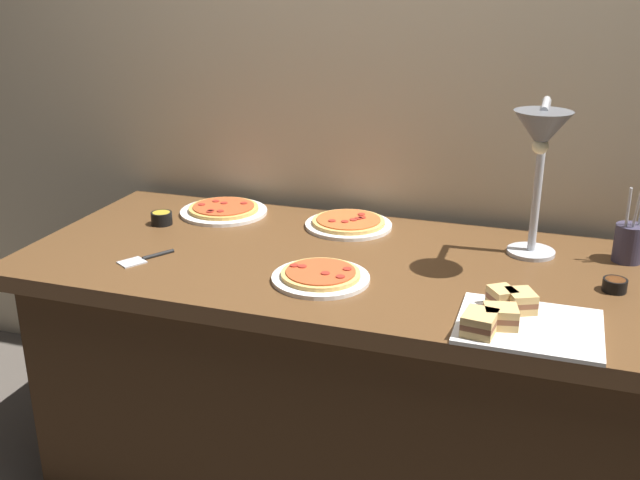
{
  "coord_description": "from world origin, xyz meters",
  "views": [
    {
      "loc": [
        0.56,
        -1.91,
        1.56
      ],
      "look_at": [
        -0.08,
        0.0,
        0.81
      ],
      "focal_mm": 41.4,
      "sensor_mm": 36.0,
      "label": 1
    }
  ],
  "objects_px": {
    "sauce_cup_near": "(615,285)",
    "pizza_plate_center": "(224,210)",
    "pizza_plate_front": "(349,223)",
    "pizza_plate_raised_stand": "(321,276)",
    "sauce_cup_far": "(162,218)",
    "heat_lamp": "(541,146)",
    "sandwich_platter": "(514,319)",
    "utensil_holder": "(629,242)",
    "serving_spatula": "(145,259)"
  },
  "relations": [
    {
      "from": "heat_lamp",
      "to": "sauce_cup_far",
      "type": "xyz_separation_m",
      "value": [
        -1.17,
        0.04,
        -0.34
      ]
    },
    {
      "from": "pizza_plate_center",
      "to": "pizza_plate_raised_stand",
      "type": "distance_m",
      "value": 0.67
    },
    {
      "from": "heat_lamp",
      "to": "pizza_plate_center",
      "type": "height_order",
      "value": "heat_lamp"
    },
    {
      "from": "utensil_holder",
      "to": "pizza_plate_raised_stand",
      "type": "bearing_deg",
      "value": -152.58
    },
    {
      "from": "pizza_plate_raised_stand",
      "to": "pizza_plate_center",
      "type": "bearing_deg",
      "value": 138.44
    },
    {
      "from": "pizza_plate_center",
      "to": "pizza_plate_raised_stand",
      "type": "relative_size",
      "value": 1.12
    },
    {
      "from": "heat_lamp",
      "to": "pizza_plate_center",
      "type": "distance_m",
      "value": 1.1
    },
    {
      "from": "pizza_plate_center",
      "to": "sandwich_platter",
      "type": "relative_size",
      "value": 0.9
    },
    {
      "from": "sauce_cup_near",
      "to": "pizza_plate_center",
      "type": "bearing_deg",
      "value": 167.95
    },
    {
      "from": "pizza_plate_center",
      "to": "pizza_plate_raised_stand",
      "type": "height_order",
      "value": "same"
    },
    {
      "from": "sauce_cup_near",
      "to": "utensil_holder",
      "type": "xyz_separation_m",
      "value": [
        0.04,
        0.24,
        0.04
      ]
    },
    {
      "from": "sauce_cup_far",
      "to": "utensil_holder",
      "type": "height_order",
      "value": "utensil_holder"
    },
    {
      "from": "serving_spatula",
      "to": "sauce_cup_near",
      "type": "bearing_deg",
      "value": 8.6
    },
    {
      "from": "sauce_cup_near",
      "to": "serving_spatula",
      "type": "height_order",
      "value": "sauce_cup_near"
    },
    {
      "from": "pizza_plate_front",
      "to": "pizza_plate_center",
      "type": "distance_m",
      "value": 0.45
    },
    {
      "from": "pizza_plate_front",
      "to": "pizza_plate_center",
      "type": "height_order",
      "value": "same"
    },
    {
      "from": "pizza_plate_front",
      "to": "sandwich_platter",
      "type": "distance_m",
      "value": 0.8
    },
    {
      "from": "sauce_cup_near",
      "to": "sauce_cup_far",
      "type": "bearing_deg",
      "value": 175.96
    },
    {
      "from": "heat_lamp",
      "to": "utensil_holder",
      "type": "relative_size",
      "value": 2.01
    },
    {
      "from": "pizza_plate_raised_stand",
      "to": "heat_lamp",
      "type": "bearing_deg",
      "value": 24.14
    },
    {
      "from": "utensil_holder",
      "to": "serving_spatula",
      "type": "distance_m",
      "value": 1.4
    },
    {
      "from": "heat_lamp",
      "to": "serving_spatula",
      "type": "bearing_deg",
      "value": -166.49
    },
    {
      "from": "sauce_cup_near",
      "to": "sandwich_platter",
      "type": "bearing_deg",
      "value": -128.82
    },
    {
      "from": "heat_lamp",
      "to": "sauce_cup_near",
      "type": "relative_size",
      "value": 7.4
    },
    {
      "from": "heat_lamp",
      "to": "sauce_cup_near",
      "type": "height_order",
      "value": "heat_lamp"
    },
    {
      "from": "pizza_plate_center",
      "to": "pizza_plate_front",
      "type": "bearing_deg",
      "value": 0.1
    },
    {
      "from": "pizza_plate_raised_stand",
      "to": "sandwich_platter",
      "type": "bearing_deg",
      "value": -12.47
    },
    {
      "from": "pizza_plate_front",
      "to": "pizza_plate_raised_stand",
      "type": "xyz_separation_m",
      "value": [
        0.05,
        -0.44,
        -0.0
      ]
    },
    {
      "from": "sandwich_platter",
      "to": "utensil_holder",
      "type": "bearing_deg",
      "value": 62.37
    },
    {
      "from": "pizza_plate_raised_stand",
      "to": "pizza_plate_front",
      "type": "bearing_deg",
      "value": 96.67
    },
    {
      "from": "heat_lamp",
      "to": "pizza_plate_front",
      "type": "xyz_separation_m",
      "value": [
        -0.58,
        0.21,
        -0.35
      ]
    },
    {
      "from": "heat_lamp",
      "to": "sauce_cup_near",
      "type": "xyz_separation_m",
      "value": [
        0.22,
        -0.06,
        -0.34
      ]
    },
    {
      "from": "sauce_cup_near",
      "to": "sauce_cup_far",
      "type": "relative_size",
      "value": 0.91
    },
    {
      "from": "pizza_plate_front",
      "to": "pizza_plate_center",
      "type": "relative_size",
      "value": 0.95
    },
    {
      "from": "heat_lamp",
      "to": "sauce_cup_near",
      "type": "bearing_deg",
      "value": -15.1
    },
    {
      "from": "sandwich_platter",
      "to": "serving_spatula",
      "type": "bearing_deg",
      "value": 174.76
    },
    {
      "from": "sauce_cup_near",
      "to": "serving_spatula",
      "type": "bearing_deg",
      "value": -171.4
    },
    {
      "from": "sandwich_platter",
      "to": "sauce_cup_far",
      "type": "xyz_separation_m",
      "value": [
        -1.16,
        0.39,
        0.0
      ]
    },
    {
      "from": "pizza_plate_raised_stand",
      "to": "sauce_cup_near",
      "type": "xyz_separation_m",
      "value": [
        0.75,
        0.18,
        0.01
      ]
    },
    {
      "from": "pizza_plate_center",
      "to": "sauce_cup_near",
      "type": "bearing_deg",
      "value": -12.05
    },
    {
      "from": "pizza_plate_front",
      "to": "pizza_plate_raised_stand",
      "type": "distance_m",
      "value": 0.45
    },
    {
      "from": "sauce_cup_near",
      "to": "sauce_cup_far",
      "type": "distance_m",
      "value": 1.4
    },
    {
      "from": "pizza_plate_center",
      "to": "utensil_holder",
      "type": "bearing_deg",
      "value": -1.39
    },
    {
      "from": "heat_lamp",
      "to": "sauce_cup_far",
      "type": "bearing_deg",
      "value": 178.13
    },
    {
      "from": "pizza_plate_front",
      "to": "utensil_holder",
      "type": "xyz_separation_m",
      "value": [
        0.85,
        -0.03,
        0.05
      ]
    },
    {
      "from": "sauce_cup_far",
      "to": "utensil_holder",
      "type": "relative_size",
      "value": 0.3
    },
    {
      "from": "sandwich_platter",
      "to": "sauce_cup_near",
      "type": "bearing_deg",
      "value": 51.18
    },
    {
      "from": "pizza_plate_raised_stand",
      "to": "utensil_holder",
      "type": "xyz_separation_m",
      "value": [
        0.79,
        0.41,
        0.05
      ]
    },
    {
      "from": "pizza_plate_front",
      "to": "sandwich_platter",
      "type": "relative_size",
      "value": 0.85
    },
    {
      "from": "utensil_holder",
      "to": "sauce_cup_near",
      "type": "bearing_deg",
      "value": -100.04
    }
  ]
}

